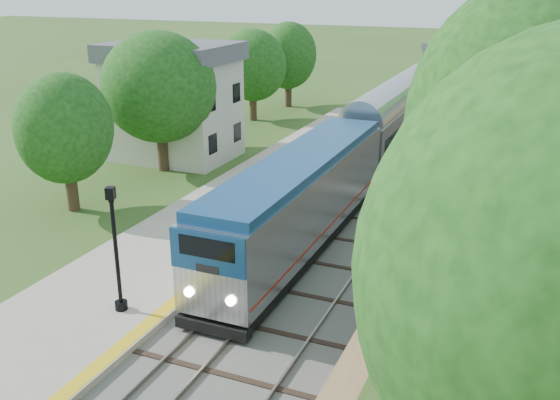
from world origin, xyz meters
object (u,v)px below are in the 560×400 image
at_px(lamppost_far, 117,257).
at_px(signal_farside, 445,176).
at_px(station_building, 174,100).
at_px(train, 440,83).
at_px(signal_gantry, 465,60).

bearing_deg(lamppost_far, signal_farside, 45.37).
distance_m(station_building, lamppost_far, 22.62).
distance_m(lamppost_far, signal_farside, 14.40).
bearing_deg(signal_farside, station_building, 153.74).
bearing_deg(train, lamppost_far, -94.66).
xyz_separation_m(train, lamppost_far, (-3.87, -47.49, 0.33)).
height_order(station_building, lamppost_far, station_building).
distance_m(train, signal_farside, 37.84).
relative_size(signal_gantry, lamppost_far, 1.73).
xyz_separation_m(signal_gantry, signal_farside, (3.73, -34.96, -0.90)).
height_order(station_building, train, station_building).
xyz_separation_m(station_building, train, (14.00, 27.33, -1.87)).
bearing_deg(signal_gantry, train, 136.62).
xyz_separation_m(station_building, lamppost_far, (10.13, -20.16, -1.55)).
bearing_deg(signal_gantry, station_building, -123.38).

